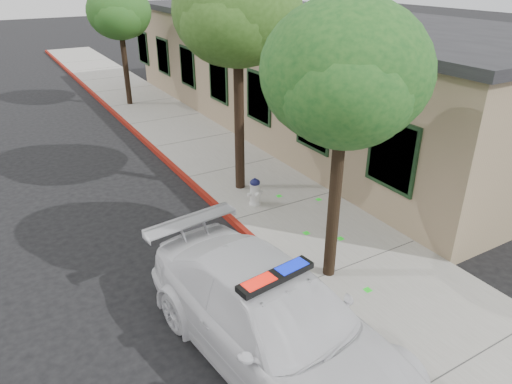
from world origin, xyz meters
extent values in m
plane|color=black|center=(0.00, 0.00, 0.00)|extent=(120.00, 120.00, 0.00)
cube|color=gray|center=(1.60, 3.00, 0.07)|extent=(3.20, 60.00, 0.15)
cube|color=maroon|center=(0.06, 3.00, 0.08)|extent=(0.14, 60.00, 0.16)
cube|color=#90845E|center=(6.70, 9.00, 2.00)|extent=(7.00, 20.00, 4.00)
cube|color=black|center=(6.70, 9.00, 4.12)|extent=(7.30, 20.30, 0.24)
cube|color=black|center=(3.17, 1.00, 1.95)|extent=(0.08, 1.48, 1.68)
cube|color=black|center=(3.17, 4.00, 1.95)|extent=(0.08, 1.48, 1.68)
cube|color=black|center=(3.17, 7.00, 1.95)|extent=(0.08, 1.48, 1.68)
cube|color=black|center=(3.17, 10.00, 1.95)|extent=(0.08, 1.48, 1.68)
cube|color=black|center=(3.17, 13.00, 1.95)|extent=(0.08, 1.48, 1.68)
cube|color=black|center=(3.17, 16.00, 1.95)|extent=(0.08, 1.48, 1.68)
cube|color=black|center=(3.17, 19.00, 1.95)|extent=(0.08, 1.48, 1.68)
imported|color=silver|center=(-1.44, -1.24, 0.79)|extent=(2.89, 5.70, 1.59)
cube|color=black|center=(-1.44, -1.24, 1.65)|extent=(1.23, 0.43, 0.10)
cube|color=red|center=(-1.75, -1.28, 1.65)|extent=(0.55, 0.30, 0.11)
cube|color=#0C1ECD|center=(-1.12, -1.20, 1.65)|extent=(0.55, 0.30, 0.11)
cylinder|color=silver|center=(0.94, 3.44, 0.18)|extent=(0.31, 0.31, 0.06)
cylinder|color=silver|center=(0.94, 3.44, 0.46)|extent=(0.26, 0.26, 0.51)
cylinder|color=silver|center=(0.94, 3.44, 0.73)|extent=(0.30, 0.30, 0.04)
ellipsoid|color=#10123C|center=(0.94, 3.44, 0.79)|extent=(0.27, 0.27, 0.20)
cylinder|color=#10123C|center=(0.94, 3.44, 0.88)|extent=(0.06, 0.06, 0.06)
cylinder|color=silver|center=(0.78, 3.44, 0.48)|extent=(0.11, 0.10, 0.10)
cylinder|color=silver|center=(1.10, 3.45, 0.48)|extent=(0.11, 0.10, 0.10)
cylinder|color=silver|center=(0.94, 3.29, 0.50)|extent=(0.13, 0.11, 0.13)
cylinder|color=black|center=(0.70, 0.02, 1.80)|extent=(0.24, 0.24, 3.29)
ellipsoid|color=#164819|center=(0.70, 0.02, 4.27)|extent=(2.93, 2.93, 2.49)
ellipsoid|color=#164819|center=(1.06, 0.41, 3.99)|extent=(2.20, 2.20, 1.87)
ellipsoid|color=#164819|center=(0.43, -0.35, 4.09)|extent=(2.29, 2.29, 1.94)
cylinder|color=black|center=(1.13, 4.60, 2.05)|extent=(0.27, 0.27, 3.81)
ellipsoid|color=#2D5119|center=(1.13, 4.60, 4.88)|extent=(3.19, 3.19, 2.71)
ellipsoid|color=#2D5119|center=(1.46, 4.99, 4.58)|extent=(2.57, 2.57, 2.19)
ellipsoid|color=#2D5119|center=(0.77, 4.30, 4.68)|extent=(2.47, 2.47, 2.10)
cylinder|color=black|center=(1.05, 15.02, 1.72)|extent=(0.23, 0.23, 3.15)
ellipsoid|color=#2C591B|center=(1.05, 15.02, 4.11)|extent=(2.70, 2.70, 2.29)
ellipsoid|color=#2C591B|center=(1.39, 15.37, 3.84)|extent=(2.07, 2.07, 1.76)
ellipsoid|color=#2C591B|center=(0.91, 14.67, 3.93)|extent=(2.16, 2.16, 1.84)
camera|label=1|loc=(-4.61, -6.04, 5.88)|focal=32.66mm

